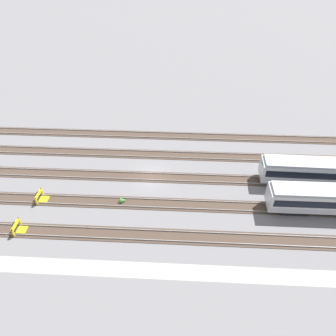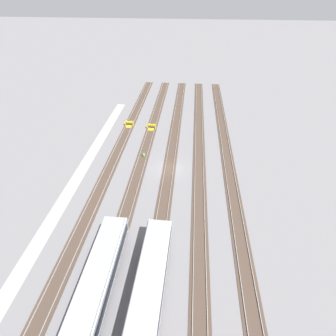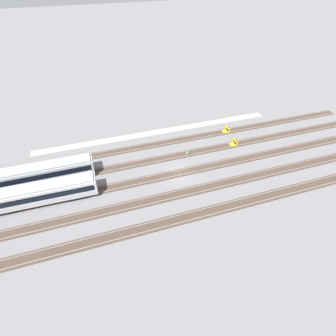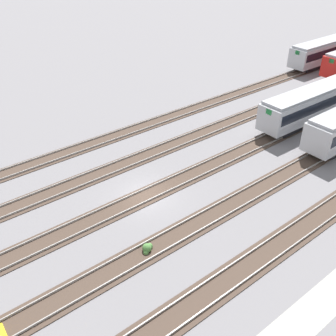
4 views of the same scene
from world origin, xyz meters
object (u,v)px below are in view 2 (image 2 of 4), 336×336
Objects in this scene: subway_car_front_row_rightmost at (94,296)px; subway_car_front_row_leftmost at (147,301)px; weed_clump at (144,155)px; bumper_stop_nearest_track at (129,124)px; bumper_stop_near_inner_track at (151,127)px.

subway_car_front_row_leftmost is at bearing 90.00° from subway_car_front_row_rightmost.
subway_car_front_row_leftmost is 19.62× the size of weed_clump.
subway_car_front_row_rightmost is 27.59m from weed_clump.
subway_car_front_row_leftmost is 28.05m from weed_clump.
subway_car_front_row_leftmost is at bearing 14.83° from bumper_stop_nearest_track.
subway_car_front_row_rightmost reaches higher than weed_clump.
weed_clump is at bearing 0.55° from bumper_stop_near_inner_track.
bumper_stop_near_inner_track is at bearing -179.99° from subway_car_front_row_rightmost.
bumper_stop_nearest_track is (-39.00, -10.33, -1.53)m from subway_car_front_row_leftmost.
subway_car_front_row_rightmost is 39.37m from bumper_stop_nearest_track.
bumper_stop_nearest_track is 12.61m from weed_clump.
bumper_stop_nearest_track reaches higher than weed_clump.
subway_car_front_row_rightmost is (0.00, -5.19, 0.00)m from subway_car_front_row_leftmost.
bumper_stop_nearest_track is (-39.00, -5.14, -1.53)m from subway_car_front_row_rightmost.
subway_car_front_row_rightmost is at bearing 0.01° from bumper_stop_near_inner_track.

